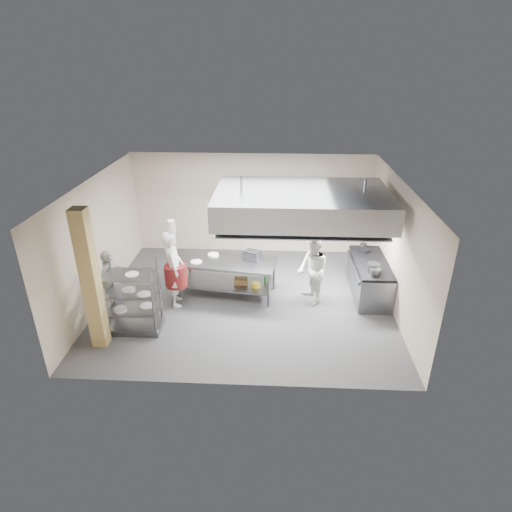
{
  "coord_description": "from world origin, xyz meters",
  "views": [
    {
      "loc": [
        0.72,
        -9.1,
        5.53
      ],
      "look_at": [
        0.25,
        0.2,
        1.12
      ],
      "focal_mm": 30.0,
      "sensor_mm": 36.0,
      "label": 1
    }
  ],
  "objects_px": {
    "island": "(227,277)",
    "griddle": "(252,256)",
    "chef_line": "(312,271)",
    "chef_plating": "(111,283)",
    "cooking_range": "(369,279)",
    "chef_head": "(174,269)",
    "pass_rack": "(133,296)",
    "stockpot": "(373,267)"
  },
  "relations": [
    {
      "from": "chef_head",
      "to": "stockpot",
      "type": "relative_size",
      "value": 6.52
    },
    {
      "from": "island",
      "to": "cooking_range",
      "type": "xyz_separation_m",
      "value": [
        3.58,
        0.17,
        -0.04
      ]
    },
    {
      "from": "island",
      "to": "griddle",
      "type": "bearing_deg",
      "value": 20.01
    },
    {
      "from": "chef_head",
      "to": "chef_plating",
      "type": "height_order",
      "value": "chef_head"
    },
    {
      "from": "stockpot",
      "to": "griddle",
      "type": "bearing_deg",
      "value": 170.44
    },
    {
      "from": "chef_head",
      "to": "cooking_range",
      "type": "bearing_deg",
      "value": -96.01
    },
    {
      "from": "island",
      "to": "chef_head",
      "type": "xyz_separation_m",
      "value": [
        -1.18,
        -0.55,
        0.49
      ]
    },
    {
      "from": "island",
      "to": "griddle",
      "type": "xyz_separation_m",
      "value": [
        0.64,
        0.13,
        0.55
      ]
    },
    {
      "from": "griddle",
      "to": "chef_line",
      "type": "bearing_deg",
      "value": 6.87
    },
    {
      "from": "chef_head",
      "to": "chef_plating",
      "type": "xyz_separation_m",
      "value": [
        -1.32,
        -0.54,
        -0.13
      ]
    },
    {
      "from": "pass_rack",
      "to": "stockpot",
      "type": "bearing_deg",
      "value": 13.45
    },
    {
      "from": "pass_rack",
      "to": "griddle",
      "type": "distance_m",
      "value": 3.06
    },
    {
      "from": "pass_rack",
      "to": "chef_head",
      "type": "distance_m",
      "value": 1.29
    },
    {
      "from": "island",
      "to": "chef_head",
      "type": "bearing_deg",
      "value": -146.75
    },
    {
      "from": "pass_rack",
      "to": "island",
      "type": "bearing_deg",
      "value": 41.99
    },
    {
      "from": "pass_rack",
      "to": "cooking_range",
      "type": "xyz_separation_m",
      "value": [
        5.4,
        1.84,
        -0.42
      ]
    },
    {
      "from": "cooking_range",
      "to": "chef_line",
      "type": "relative_size",
      "value": 1.18
    },
    {
      "from": "chef_plating",
      "to": "griddle",
      "type": "xyz_separation_m",
      "value": [
        3.14,
        1.23,
        0.19
      ]
    },
    {
      "from": "pass_rack",
      "to": "stockpot",
      "type": "relative_size",
      "value": 5.74
    },
    {
      "from": "pass_rack",
      "to": "griddle",
      "type": "bearing_deg",
      "value": 35.75
    },
    {
      "from": "cooking_range",
      "to": "chef_plating",
      "type": "xyz_separation_m",
      "value": [
        -6.08,
        -1.26,
        0.4
      ]
    },
    {
      "from": "chef_head",
      "to": "chef_line",
      "type": "bearing_deg",
      "value": -100.4
    },
    {
      "from": "chef_head",
      "to": "stockpot",
      "type": "distance_m",
      "value": 4.7
    },
    {
      "from": "chef_line",
      "to": "chef_plating",
      "type": "height_order",
      "value": "chef_line"
    },
    {
      "from": "griddle",
      "to": "island",
      "type": "bearing_deg",
      "value": -144.29
    },
    {
      "from": "island",
      "to": "chef_plating",
      "type": "distance_m",
      "value": 2.76
    },
    {
      "from": "chef_line",
      "to": "island",
      "type": "bearing_deg",
      "value": -116.53
    },
    {
      "from": "chef_line",
      "to": "pass_rack",
      "type": "bearing_deg",
      "value": -89.0
    },
    {
      "from": "chef_plating",
      "to": "stockpot",
      "type": "xyz_separation_m",
      "value": [
        6.02,
        0.74,
        0.19
      ]
    },
    {
      "from": "cooking_range",
      "to": "griddle",
      "type": "xyz_separation_m",
      "value": [
        -2.94,
        -0.04,
        0.59
      ]
    },
    {
      "from": "island",
      "to": "cooking_range",
      "type": "height_order",
      "value": "island"
    },
    {
      "from": "pass_rack",
      "to": "cooking_range",
      "type": "distance_m",
      "value": 5.72
    },
    {
      "from": "chef_plating",
      "to": "cooking_range",
      "type": "bearing_deg",
      "value": 109.72
    },
    {
      "from": "island",
      "to": "chef_head",
      "type": "height_order",
      "value": "chef_head"
    },
    {
      "from": "stockpot",
      "to": "chef_line",
      "type": "bearing_deg",
      "value": 178.39
    },
    {
      "from": "cooking_range",
      "to": "chef_plating",
      "type": "bearing_deg",
      "value": -168.28
    },
    {
      "from": "chef_line",
      "to": "griddle",
      "type": "distance_m",
      "value": 1.53
    },
    {
      "from": "island",
      "to": "chef_plating",
      "type": "bearing_deg",
      "value": -148.33
    },
    {
      "from": "cooking_range",
      "to": "stockpot",
      "type": "xyz_separation_m",
      "value": [
        -0.06,
        -0.52,
        0.58
      ]
    },
    {
      "from": "stockpot",
      "to": "cooking_range",
      "type": "bearing_deg",
      "value": 83.0
    },
    {
      "from": "pass_rack",
      "to": "cooking_range",
      "type": "relative_size",
      "value": 0.84
    },
    {
      "from": "chef_plating",
      "to": "griddle",
      "type": "relative_size",
      "value": 4.02
    }
  ]
}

